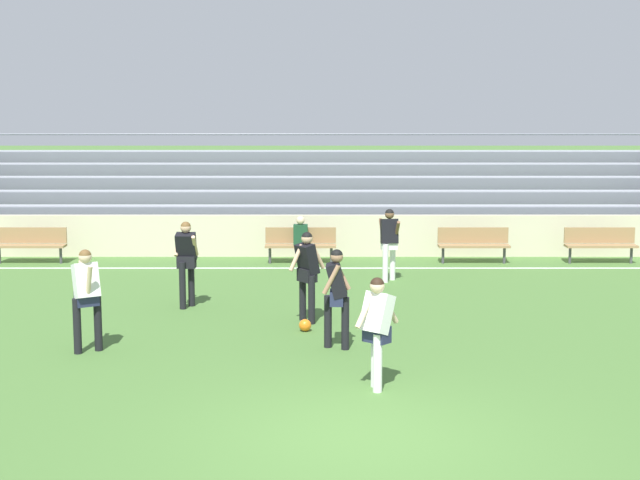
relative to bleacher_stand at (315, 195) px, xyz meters
name	(u,v)px	position (x,y,z in m)	size (l,w,h in m)	color
ground_plane	(361,439)	(0.64, -16.76, -1.33)	(160.00, 160.00, 0.00)	#477033
field_line_sideline	(340,268)	(0.64, -4.98, -1.32)	(44.00, 0.12, 0.01)	white
sideline_wall	(339,236)	(0.64, -3.19, -0.77)	(48.00, 0.16, 1.11)	beige
bleacher_stand	(315,195)	(0.00, 0.00, 0.00)	(21.32, 5.25, 3.08)	#9EA3AD
bench_far_right	(601,242)	(7.29, -4.21, -0.78)	(1.80, 0.40, 0.90)	#99754C
bench_near_wall_gap	(474,242)	(4.06, -4.21, -0.78)	(1.80, 0.40, 0.90)	#99754C
bench_far_left	(31,242)	(-7.22, -4.21, -0.78)	(1.80, 0.40, 0.90)	#99754C
bench_near_bin	(301,242)	(-0.34, -4.21, -0.78)	(1.80, 0.40, 0.90)	#99754C
spectator_seated	(301,236)	(-0.34, -4.33, -0.63)	(0.36, 0.42, 1.21)	#2D2D38
player_dark_dropping_back	(307,268)	(-0.09, -10.68, -0.32)	(0.70, 0.50, 1.69)	black
player_dark_deep_cover	(337,290)	(0.43, -12.57, -0.34)	(0.48, 0.45, 1.66)	black
player_dark_wide_right	(390,238)	(1.73, -6.68, -0.34)	(0.45, 0.66, 1.66)	white
player_white_trailing_run	(377,324)	(0.95, -14.80, -0.37)	(0.66, 0.55, 1.62)	white
player_dark_pressing_high	(187,256)	(-2.49, -9.45, -0.29)	(0.46, 0.56, 1.73)	black
player_white_challenging	(87,291)	(-3.63, -12.80, -0.31)	(0.51, 0.63, 1.70)	black
soccer_ball	(305,325)	(-0.11, -11.40, -1.22)	(0.22, 0.22, 0.22)	orange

